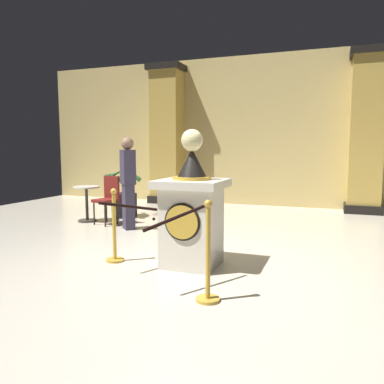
# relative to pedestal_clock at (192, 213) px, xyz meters

# --- Properties ---
(ground_plane) EXTENTS (12.82, 12.82, 0.00)m
(ground_plane) POSITION_rel_pedestal_clock_xyz_m (-0.16, 0.20, -0.69)
(ground_plane) COLOR beige
(back_wall) EXTENTS (12.82, 0.16, 3.92)m
(back_wall) POSITION_rel_pedestal_clock_xyz_m (-0.16, 5.65, 1.27)
(back_wall) COLOR tan
(back_wall) RESTS_ON ground_plane
(pedestal_clock) EXTENTS (0.83, 0.83, 1.75)m
(pedestal_clock) POSITION_rel_pedestal_clock_xyz_m (0.00, 0.00, 0.00)
(pedestal_clock) COLOR silver
(pedestal_clock) RESTS_ON ground_plane
(stanchion_near) EXTENTS (0.24, 0.24, 0.98)m
(stanchion_near) POSITION_rel_pedestal_clock_xyz_m (-1.03, -0.19, -0.35)
(stanchion_near) COLOR gold
(stanchion_near) RESTS_ON ground_plane
(stanchion_far) EXTENTS (0.24, 0.24, 1.01)m
(stanchion_far) POSITION_rel_pedestal_clock_xyz_m (0.56, -1.04, -0.33)
(stanchion_far) COLOR gold
(stanchion_far) RESTS_ON ground_plane
(velvet_rope) EXTENTS (1.25, 1.24, 0.22)m
(velvet_rope) POSITION_rel_pedestal_clock_xyz_m (-0.24, -0.62, 0.10)
(velvet_rope) COLOR black
(column_left) EXTENTS (0.95, 0.95, 3.76)m
(column_left) POSITION_rel_pedestal_clock_xyz_m (-2.68, 5.32, 1.18)
(column_left) COLOR black
(column_left) RESTS_ON ground_plane
(column_right) EXTENTS (0.87, 0.87, 3.76)m
(column_right) POSITION_rel_pedestal_clock_xyz_m (2.36, 5.32, 1.18)
(column_right) COLOR black
(column_right) RESTS_ON ground_plane
(potted_palm_left) EXTENTS (0.85, 0.80, 1.13)m
(potted_palm_left) POSITION_rel_pedestal_clock_xyz_m (-2.65, 2.82, -0.33)
(potted_palm_left) COLOR black
(potted_palm_left) RESTS_ON ground_plane
(bystander_guest) EXTENTS (0.41, 0.41, 1.71)m
(bystander_guest) POSITION_rel_pedestal_clock_xyz_m (-1.90, 1.70, 0.23)
(bystander_guest) COLOR #383347
(bystander_guest) RESTS_ON ground_plane
(cafe_table) EXTENTS (0.54, 0.54, 0.73)m
(cafe_table) POSITION_rel_pedestal_clock_xyz_m (-3.09, 2.06, -0.22)
(cafe_table) COLOR #332D28
(cafe_table) RESTS_ON ground_plane
(cafe_chair_red) EXTENTS (0.49, 0.49, 0.96)m
(cafe_chair_red) POSITION_rel_pedestal_clock_xyz_m (-2.52, 1.99, -0.11)
(cafe_chair_red) COLOR black
(cafe_chair_red) RESTS_ON ground_plane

